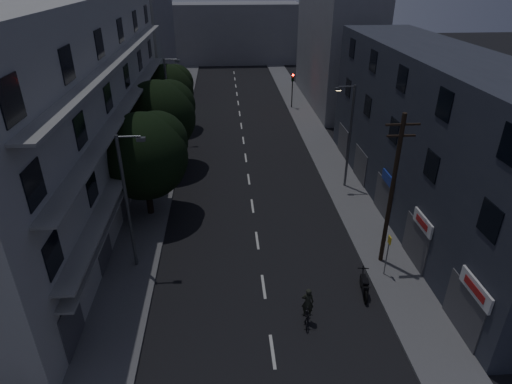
{
  "coord_description": "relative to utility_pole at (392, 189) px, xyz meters",
  "views": [
    {
      "loc": [
        -1.81,
        -11.79,
        15.58
      ],
      "look_at": [
        0.0,
        12.0,
        3.0
      ],
      "focal_mm": 30.0,
      "sensor_mm": 36.0,
      "label": 1
    }
  ],
  "objects": [
    {
      "name": "tree_near",
      "position": [
        -14.35,
        6.71,
        -0.18
      ],
      "size": [
        5.88,
        5.88,
        7.26
      ],
      "color": "black",
      "rests_on": "sidewalk_left"
    },
    {
      "name": "building_far_right",
      "position": [
        4.85,
        33.78,
        1.63
      ],
      "size": [
        6.0,
        20.0,
        13.0
      ],
      "primitive_type": "cube",
      "color": "slate",
      "rests_on": "ground"
    },
    {
      "name": "sidewalk_left",
      "position": [
        -14.65,
        16.78,
        -4.79
      ],
      "size": [
        3.0,
        90.0,
        0.15
      ],
      "primitive_type": "cube",
      "color": "#565659",
      "rests_on": "ground"
    },
    {
      "name": "utility_pole",
      "position": [
        0.0,
        0.0,
        0.0
      ],
      "size": [
        1.8,
        0.24,
        9.0
      ],
      "color": "black",
      "rests_on": "sidewalk_right"
    },
    {
      "name": "tree_far",
      "position": [
        -14.75,
        24.66,
        -0.48
      ],
      "size": [
        5.47,
        5.47,
        6.77
      ],
      "color": "black",
      "rests_on": "sidewalk_left"
    },
    {
      "name": "bus_stop_sign",
      "position": [
        -0.25,
        -1.32,
        -2.98
      ],
      "size": [
        0.06,
        0.35,
        2.52
      ],
      "color": "#595B60",
      "rests_on": "sidewalk_right"
    },
    {
      "name": "motorcycle",
      "position": [
        -1.85,
        -2.67,
        -4.34
      ],
      "size": [
        0.62,
        2.06,
        1.32
      ],
      "rotation": [
        0.0,
        0.0,
        -0.14
      ],
      "color": "black",
      "rests_on": "ground"
    },
    {
      "name": "street_lamp_left_far",
      "position": [
        -14.23,
        21.0,
        -0.27
      ],
      "size": [
        1.51,
        0.25,
        8.0
      ],
      "color": "slate",
      "rests_on": "sidewalk_left"
    },
    {
      "name": "street_lamp_left_near",
      "position": [
        -14.29,
        0.66,
        -0.27
      ],
      "size": [
        1.51,
        0.25,
        8.0
      ],
      "color": "#525659",
      "rests_on": "sidewalk_left"
    },
    {
      "name": "building_left",
      "position": [
        -19.13,
        9.78,
        2.13
      ],
      "size": [
        7.0,
        36.0,
        14.0
      ],
      "color": "#A4A39F",
      "rests_on": "ground"
    },
    {
      "name": "cyclist",
      "position": [
        -5.26,
        -4.45,
        -4.18
      ],
      "size": [
        0.82,
        1.67,
        2.03
      ],
      "rotation": [
        0.0,
        0.0,
        -0.17
      ],
      "color": "black",
      "rests_on": "ground"
    },
    {
      "name": "building_right",
      "position": [
        4.84,
        5.78,
        0.63
      ],
      "size": [
        6.19,
        28.0,
        11.0
      ],
      "color": "#2A2D39",
      "rests_on": "ground"
    },
    {
      "name": "ground",
      "position": [
        -7.15,
        16.78,
        -4.87
      ],
      "size": [
        160.0,
        160.0,
        0.0
      ],
      "primitive_type": "plane",
      "color": "black",
      "rests_on": "ground"
    },
    {
      "name": "building_far_end",
      "position": [
        -7.15,
        61.78,
        0.13
      ],
      "size": [
        24.0,
        8.0,
        10.0
      ],
      "primitive_type": "cube",
      "color": "slate",
      "rests_on": "ground"
    },
    {
      "name": "lane_markings",
      "position": [
        -7.15,
        23.03,
        -4.86
      ],
      "size": [
        0.15,
        60.5,
        0.01
      ],
      "color": "beige",
      "rests_on": "ground"
    },
    {
      "name": "building_far_left",
      "position": [
        -19.15,
        39.78,
        3.13
      ],
      "size": [
        6.0,
        20.0,
        16.0
      ],
      "primitive_type": "cube",
      "color": "slate",
      "rests_on": "ground"
    },
    {
      "name": "traffic_signal_far_right",
      "position": [
        -0.62,
        31.37,
        -1.77
      ],
      "size": [
        0.28,
        0.37,
        4.1
      ],
      "color": "black",
      "rests_on": "sidewalk_right"
    },
    {
      "name": "sidewalk_right",
      "position": [
        0.35,
        16.78,
        -4.79
      ],
      "size": [
        3.0,
        90.0,
        0.15
      ],
      "primitive_type": "cube",
      "color": "#565659",
      "rests_on": "ground"
    },
    {
      "name": "tree_mid",
      "position": [
        -14.33,
        14.7,
        -0.05
      ],
      "size": [
        6.07,
        6.07,
        7.47
      ],
      "color": "black",
      "rests_on": "sidewalk_left"
    },
    {
      "name": "street_lamp_right",
      "position": [
        0.28,
        9.8,
        -0.27
      ],
      "size": [
        1.51,
        0.25,
        8.0
      ],
      "color": "#505257",
      "rests_on": "sidewalk_right"
    },
    {
      "name": "traffic_signal_far_left",
      "position": [
        -13.76,
        32.18,
        -1.77
      ],
      "size": [
        0.28,
        0.37,
        4.1
      ],
      "color": "black",
      "rests_on": "sidewalk_left"
    }
  ]
}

